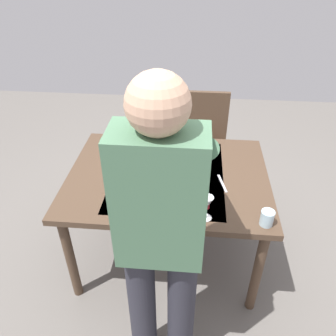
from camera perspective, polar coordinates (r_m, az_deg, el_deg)
ground_plane at (r=2.68m, az=-0.00°, el=-13.90°), size 6.00×6.00×0.00m
dining_table at (r=2.23m, az=-0.00°, el=-2.69°), size 1.30×0.98×0.74m
chair_near at (r=3.02m, az=6.23°, el=5.23°), size 0.40×0.40×0.91m
person_server at (r=1.46m, az=-1.24°, el=-11.37°), size 0.42×0.61×1.69m
wine_bottle at (r=2.38m, az=1.77°, el=5.45°), size 0.07×0.07×0.30m
wine_glass_left at (r=1.81m, az=6.66°, el=-6.11°), size 0.07×0.07×0.15m
wine_glass_right at (r=2.37m, az=-2.15°, el=5.14°), size 0.07×0.07×0.15m
water_cup_near_left at (r=1.85m, az=2.54°, el=-7.22°), size 0.07×0.07×0.09m
water_cup_near_right at (r=2.28m, az=5.67°, el=1.95°), size 0.07×0.07×0.09m
water_cup_far_left at (r=1.88m, az=16.53°, el=-8.17°), size 0.07×0.07×0.09m
serving_bowl_pasta at (r=2.03m, az=1.49°, el=-2.96°), size 0.30×0.30×0.07m
dinner_plate_near at (r=2.03m, az=-7.18°, el=-4.46°), size 0.23×0.23×0.01m
dinner_plate_far at (r=2.28m, az=-6.59°, el=0.58°), size 0.23×0.23×0.01m
table_knife at (r=2.45m, az=7.90°, el=3.09°), size 0.05×0.20×0.00m
table_fork at (r=2.13m, az=9.24°, el=-2.61°), size 0.06×0.18×0.00m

